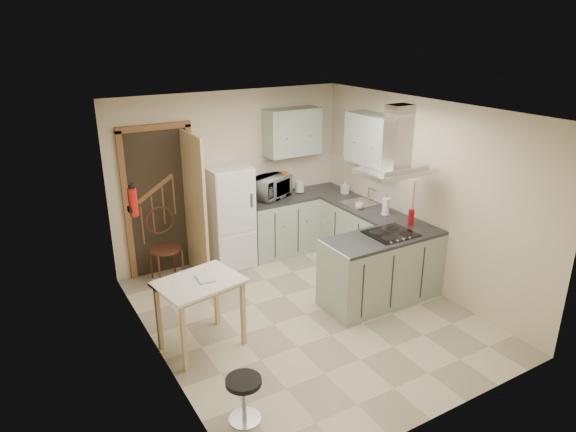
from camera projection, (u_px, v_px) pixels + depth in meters
floor at (306, 314)px, 6.33m from camera, size 4.20×4.20×0.00m
ceiling at (309, 110)px, 5.46m from camera, size 4.20×4.20×0.00m
back_wall at (231, 176)px, 7.59m from camera, size 3.60×0.00×3.60m
left_wall at (154, 253)px, 5.04m from camera, size 0.00×4.20×4.20m
right_wall at (423, 195)px, 6.76m from camera, size 0.00×4.20×4.20m
doorway at (160, 202)px, 7.11m from camera, size 1.10×0.12×2.10m
fridge at (229, 216)px, 7.43m from camera, size 0.60×0.60×1.50m
counter_back at (280, 225)px, 7.94m from camera, size 1.08×0.60×0.90m
counter_right at (350, 228)px, 7.80m from camera, size 0.60×1.95×0.90m
splashback at (287, 174)px, 8.08m from camera, size 1.68×0.02×0.50m
wall_cabinet_back at (292, 132)px, 7.70m from camera, size 0.85×0.35×0.70m
wall_cabinet_right at (373, 140)px, 7.15m from camera, size 0.35×0.90×0.70m
peninsula at (382, 268)px, 6.52m from camera, size 1.55×0.65×0.90m
hob at (391, 233)px, 6.41m from camera, size 0.58×0.50×0.01m
extractor_hood at (396, 170)px, 6.13m from camera, size 0.90×0.55×0.10m
sink at (359, 203)px, 7.50m from camera, size 0.45×0.40×0.01m
fire_extinguisher at (133, 202)px, 5.71m from camera, size 0.10×0.10×0.32m
drop_leaf_table at (201, 314)px, 5.57m from camera, size 0.97×0.80×0.81m
bentwood_chair at (166, 249)px, 7.03m from camera, size 0.44×0.44×0.94m
stool at (244, 399)px, 4.57m from camera, size 0.39×0.39×0.44m
microwave at (271, 187)px, 7.72m from camera, size 0.70×0.60×0.33m
kettle at (300, 187)px, 7.96m from camera, size 0.18×0.18×0.20m
cereal_box at (285, 183)px, 7.89m from camera, size 0.14×0.24×0.33m
soap_bottle at (345, 187)px, 7.92m from camera, size 0.10×0.10×0.21m
paper_towel at (386, 206)px, 7.02m from camera, size 0.13×0.13×0.25m
cup at (360, 206)px, 7.27m from camera, size 0.14×0.14×0.09m
red_bottle at (411, 217)px, 6.66m from camera, size 0.09×0.09×0.21m
book at (197, 276)px, 5.42m from camera, size 0.19×0.25×0.11m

